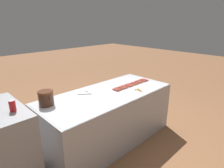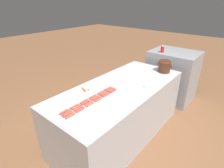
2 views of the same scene
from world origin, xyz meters
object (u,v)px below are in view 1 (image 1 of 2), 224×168
at_px(hot_dog_16, 122,87).
at_px(hot_dog_20, 132,83).
at_px(hot_dog_15, 128,85).
at_px(soda_can, 12,106).
at_px(hot_dog_1, 141,82).
at_px(carrot, 140,91).
at_px(serving_spoon, 86,92).
at_px(hot_dog_9, 130,85).
at_px(hot_dog_13, 138,81).
at_px(hot_dog_7, 140,82).
at_px(hot_dog_19, 137,81).
at_px(hot_dog_22, 121,86).
at_px(hot_dog_4, 125,88).
at_px(hot_dog_2, 136,84).
at_px(hot_dog_3, 131,86).
at_px(hot_dog_23, 115,88).
at_px(hot_dog_10, 124,87).
at_px(hot_dog_14, 133,83).
at_px(hot_dog_17, 116,89).
at_px(hot_dog_6, 144,80).
at_px(hot_dog_21, 126,84).
at_px(hot_dog_0, 146,81).
at_px(bean_pot, 46,97).
at_px(hot_dog_8, 135,84).
at_px(hot_dog_18, 142,79).
at_px(hot_dog_12, 143,80).
at_px(hot_dog_11, 118,90).
at_px(hot_dog_5, 120,90).

xyz_separation_m(hot_dog_16, hot_dog_20, (0.03, -0.30, 0.00)).
distance_m(hot_dog_15, soda_can, 1.92).
height_order(hot_dog_1, carrot, carrot).
bearing_deg(carrot, serving_spoon, 48.15).
relative_size(hot_dog_9, hot_dog_13, 1.00).
relative_size(hot_dog_7, soda_can, 1.05).
bearing_deg(hot_dog_16, hot_dog_19, -85.40).
xyz_separation_m(hot_dog_15, hot_dog_22, (0.03, 0.15, 0.00)).
xyz_separation_m(hot_dog_4, hot_dog_13, (0.07, -0.45, 0.00)).
relative_size(serving_spoon, carrot, 1.30).
relative_size(hot_dog_2, hot_dog_3, 1.00).
xyz_separation_m(hot_dog_4, hot_dog_23, (0.10, 0.14, 0.00)).
relative_size(hot_dog_7, carrot, 0.74).
height_order(hot_dog_10, hot_dog_14, same).
distance_m(hot_dog_1, hot_dog_17, 0.60).
bearing_deg(hot_dog_6, hot_dog_4, 93.45).
bearing_deg(hot_dog_4, hot_dog_21, -54.58).
bearing_deg(hot_dog_0, hot_dog_16, 82.80).
distance_m(hot_dog_4, serving_spoon, 0.67).
relative_size(hot_dog_0, hot_dog_13, 1.00).
distance_m(hot_dog_0, hot_dog_17, 0.74).
height_order(hot_dog_7, hot_dog_17, same).
bearing_deg(bean_pot, hot_dog_8, -100.42).
distance_m(hot_dog_10, hot_dog_16, 0.03).
bearing_deg(hot_dog_17, hot_dog_18, -87.02).
relative_size(hot_dog_23, carrot, 0.74).
height_order(hot_dog_9, soda_can, soda_can).
bearing_deg(hot_dog_2, hot_dog_12, -76.68).
distance_m(hot_dog_4, hot_dog_17, 0.16).
height_order(hot_dog_2, hot_dog_13, same).
bearing_deg(hot_dog_3, hot_dog_1, -89.82).
bearing_deg(hot_dog_16, hot_dog_11, 102.62).
distance_m(hot_dog_4, hot_dog_19, 0.46).
bearing_deg(hot_dog_7, hot_dog_3, 96.70).
height_order(hot_dog_19, hot_dog_22, same).
relative_size(hot_dog_6, hot_dog_7, 1.00).
distance_m(hot_dog_5, hot_dog_12, 0.74).
xyz_separation_m(hot_dog_19, carrot, (-0.37, 0.37, 0.00)).
bearing_deg(hot_dog_15, hot_dog_11, 96.55).
bearing_deg(hot_dog_23, hot_dog_16, -103.58).
bearing_deg(hot_dog_7, hot_dog_20, 63.83).
bearing_deg(hot_dog_18, soda_can, 91.87).
height_order(hot_dog_11, hot_dog_19, same).
height_order(hot_dog_10, hot_dog_11, same).
height_order(hot_dog_8, hot_dog_12, same).
distance_m(hot_dog_2, hot_dog_4, 0.30).
distance_m(hot_dog_12, hot_dog_19, 0.15).
bearing_deg(hot_dog_6, hot_dog_10, 89.95).
relative_size(hot_dog_17, hot_dog_21, 1.00).
height_order(hot_dog_5, hot_dog_10, same).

